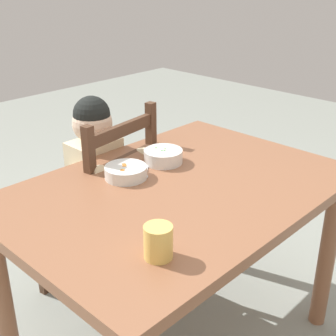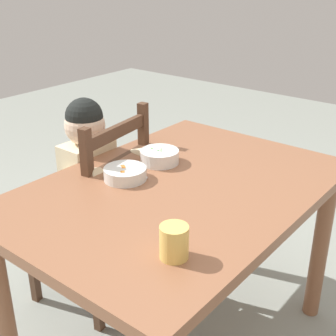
{
  "view_description": "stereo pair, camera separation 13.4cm",
  "coord_description": "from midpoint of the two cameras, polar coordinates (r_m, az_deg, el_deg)",
  "views": [
    {
      "loc": [
        -1.09,
        -1.0,
        1.48
      ],
      "look_at": [
        0.01,
        0.06,
        0.8
      ],
      "focal_mm": 49.3,
      "sensor_mm": 36.0,
      "label": 1
    },
    {
      "loc": [
        -1.18,
        -0.9,
        1.48
      ],
      "look_at": [
        0.01,
        0.06,
        0.8
      ],
      "focal_mm": 49.3,
      "sensor_mm": 36.0,
      "label": 2
    }
  ],
  "objects": [
    {
      "name": "dining_table",
      "position": [
        1.7,
        -0.97,
        -5.56
      ],
      "size": [
        1.24,
        0.87,
        0.75
      ],
      "color": "#905C3F",
      "rests_on": "ground"
    },
    {
      "name": "spoon",
      "position": [
        1.73,
        -5.24,
        -0.95
      ],
      "size": [
        0.12,
        0.1,
        0.01
      ],
      "color": "silver",
      "rests_on": "dining_table"
    },
    {
      "name": "child_figure",
      "position": [
        2.01,
        -11.15,
        -0.8
      ],
      "size": [
        0.32,
        0.31,
        0.98
      ],
      "color": "beige",
      "rests_on": "ground"
    },
    {
      "name": "drinking_cup",
      "position": [
        1.25,
        -2.36,
        -9.2
      ],
      "size": [
        0.08,
        0.08,
        0.1
      ],
      "primitive_type": "cylinder",
      "color": "#F1C861",
      "rests_on": "dining_table"
    },
    {
      "name": "bowl_of_peas",
      "position": [
        1.83,
        -3.15,
        1.45
      ],
      "size": [
        0.15,
        0.15,
        0.06
      ],
      "color": "white",
      "rests_on": "dining_table"
    },
    {
      "name": "bowl_of_carrots",
      "position": [
        1.7,
        -7.57,
        -0.68
      ],
      "size": [
        0.16,
        0.16,
        0.05
      ],
      "color": "white",
      "rests_on": "dining_table"
    },
    {
      "name": "dining_chair",
      "position": [
        2.11,
        -10.77,
        -5.27
      ],
      "size": [
        0.48,
        0.48,
        0.93
      ],
      "color": "#4F3323",
      "rests_on": "ground"
    }
  ]
}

